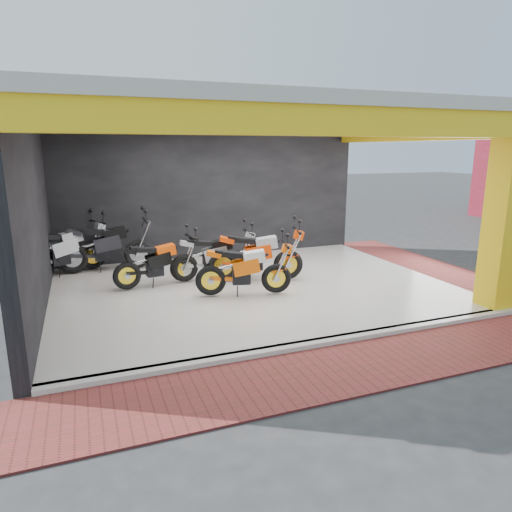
{
  "coord_description": "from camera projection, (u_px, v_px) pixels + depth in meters",
  "views": [
    {
      "loc": [
        -3.25,
        -6.68,
        2.94
      ],
      "look_at": [
        -0.17,
        1.35,
        0.9
      ],
      "focal_mm": 32.0,
      "sensor_mm": 36.0,
      "label": 1
    }
  ],
  "objects": [
    {
      "name": "showroom_floor",
      "position": [
        253.0,
        288.0,
        9.69
      ],
      "size": [
        8.0,
        6.0,
        0.1
      ],
      "primitive_type": "cube",
      "color": "white",
      "rests_on": "ground"
    },
    {
      "name": "header_beam_right",
      "position": [
        417.0,
        132.0,
        10.33
      ],
      "size": [
        0.3,
        6.4,
        0.4
      ],
      "primitive_type": "cube",
      "color": "yellow",
      "rests_on": "corner_column"
    },
    {
      "name": "moto_hero",
      "position": [
        276.0,
        264.0,
        8.98
      ],
      "size": [
        2.12,
        1.21,
        1.22
      ],
      "primitive_type": null,
      "rotation": [
        0.0,
        0.0,
        -0.25
      ],
      "color": "#FF620A",
      "rests_on": "showroom_floor"
    },
    {
      "name": "paver_front",
      "position": [
        350.0,
        367.0,
        6.24
      ],
      "size": [
        9.0,
        1.4,
        0.03
      ],
      "primitive_type": "cube",
      "color": "maroon",
      "rests_on": "ground"
    },
    {
      "name": "moto_row_b",
      "position": [
        241.0,
        250.0,
        10.17
      ],
      "size": [
        2.04,
        0.82,
        1.23
      ],
      "primitive_type": null,
      "rotation": [
        0.0,
        0.0,
        -0.04
      ],
      "color": "#AAADB2",
      "rests_on": "showroom_floor"
    },
    {
      "name": "paver_right",
      "position": [
        433.0,
        269.0,
        11.36
      ],
      "size": [
        1.4,
        7.0,
        0.03
      ],
      "primitive_type": "cube",
      "color": "maroon",
      "rests_on": "ground"
    },
    {
      "name": "showroom_ceiling",
      "position": [
        252.0,
        113.0,
        8.87
      ],
      "size": [
        8.4,
        6.4,
        0.2
      ],
      "primitive_type": "cube",
      "color": "beige",
      "rests_on": "corner_column"
    },
    {
      "name": "ground",
      "position": [
        293.0,
        323.0,
        7.88
      ],
      "size": [
        80.0,
        80.0,
        0.0
      ],
      "primitive_type": "plane",
      "color": "#2D2D30",
      "rests_on": "ground"
    },
    {
      "name": "moto_row_c",
      "position": [
        185.0,
        256.0,
        9.79
      ],
      "size": [
        2.01,
        0.96,
        1.18
      ],
      "primitive_type": null,
      "rotation": [
        0.0,
        0.0,
        0.13
      ],
      "color": "black",
      "rests_on": "showroom_floor"
    },
    {
      "name": "moto_row_a",
      "position": [
        288.0,
        250.0,
        9.92
      ],
      "size": [
        2.32,
        1.37,
        1.33
      ],
      "primitive_type": null,
      "rotation": [
        0.0,
        0.0,
        -0.27
      ],
      "color": "#F7430A",
      "rests_on": "showroom_floor"
    },
    {
      "name": "moto_row_e",
      "position": [
        92.0,
        242.0,
        10.78
      ],
      "size": [
        2.38,
        1.65,
        1.36
      ],
      "primitive_type": null,
      "rotation": [
        0.0,
        0.0,
        0.41
      ],
      "color": "#B5B9BD",
      "rests_on": "showroom_floor"
    },
    {
      "name": "header_beam_front",
      "position": [
        329.0,
        121.0,
        6.21
      ],
      "size": [
        8.4,
        0.3,
        0.4
      ],
      "primitive_type": "cube",
      "color": "yellow",
      "rests_on": "corner_column"
    },
    {
      "name": "left_wall",
      "position": [
        30.0,
        219.0,
        7.87
      ],
      "size": [
        0.2,
        6.2,
        3.5
      ],
      "primitive_type": "cube",
      "color": "black",
      "rests_on": "ground"
    },
    {
      "name": "floor_kerb",
      "position": [
        322.0,
        343.0,
        6.94
      ],
      "size": [
        8.0,
        0.2,
        0.1
      ],
      "primitive_type": "cube",
      "color": "white",
      "rests_on": "ground"
    },
    {
      "name": "back_wall",
      "position": [
        212.0,
        194.0,
        12.11
      ],
      "size": [
        8.2,
        0.2,
        3.5
      ],
      "primitive_type": "cube",
      "color": "black",
      "rests_on": "ground"
    },
    {
      "name": "moto_row_d",
      "position": [
        138.0,
        240.0,
        10.9
      ],
      "size": [
        2.31,
        0.9,
        1.4
      ],
      "primitive_type": null,
      "rotation": [
        0.0,
        0.0,
        -0.02
      ],
      "color": "black",
      "rests_on": "showroom_floor"
    },
    {
      "name": "corner_column",
      "position": [
        504.0,
        217.0,
        8.1
      ],
      "size": [
        0.5,
        0.5,
        3.5
      ],
      "primitive_type": "cube",
      "color": "yellow",
      "rests_on": "ground"
    }
  ]
}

